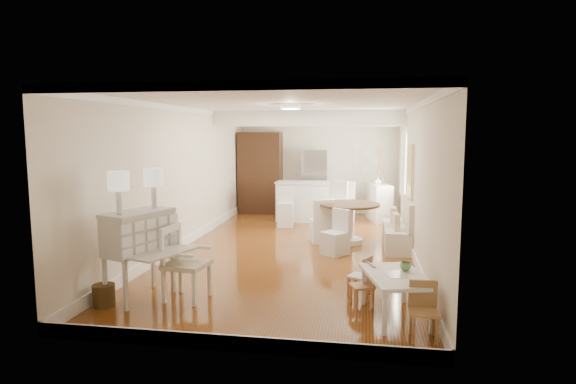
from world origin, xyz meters
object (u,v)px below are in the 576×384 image
(secretary_bureau, at_px, (140,255))
(kids_table, at_px, (395,296))
(slip_chair_near, at_px, (335,232))
(breakfast_counter, at_px, (316,202))
(sideboard, at_px, (379,203))
(pantry_cabinet, at_px, (260,173))
(bar_stool_left, at_px, (286,208))
(gustavian_armchair, at_px, (187,263))
(kids_chair_c, at_px, (424,311))
(kids_chair_a, at_px, (362,285))
(fridge, at_px, (327,183))
(bar_stool_right, at_px, (336,205))
(kids_chair_b, at_px, (359,276))
(wicker_basket, at_px, (104,295))
(dining_table, at_px, (349,224))
(slip_chair_far, at_px, (322,220))

(secretary_bureau, relative_size, kids_table, 1.11)
(slip_chair_near, relative_size, breakfast_counter, 0.42)
(sideboard, bearing_deg, breakfast_counter, 176.49)
(pantry_cabinet, bearing_deg, bar_stool_left, -61.16)
(gustavian_armchair, distance_m, kids_chair_c, 3.19)
(secretary_bureau, relative_size, kids_chair_a, 2.13)
(kids_chair_a, relative_size, pantry_cabinet, 0.25)
(kids_chair_a, height_order, kids_chair_c, kids_chair_c)
(bar_stool_left, distance_m, fridge, 2.10)
(bar_stool_left, distance_m, bar_stool_right, 1.23)
(bar_stool_left, relative_size, fridge, 0.52)
(kids_chair_b, distance_m, bar_stool_right, 4.78)
(kids_chair_a, distance_m, sideboard, 6.40)
(kids_chair_c, distance_m, bar_stool_right, 6.24)
(wicker_basket, distance_m, kids_chair_c, 4.10)
(wicker_basket, height_order, dining_table, dining_table)
(slip_chair_far, bearing_deg, breakfast_counter, -98.18)
(breakfast_counter, distance_m, sideboard, 1.65)
(pantry_cabinet, bearing_deg, kids_chair_a, -67.59)
(wicker_basket, bearing_deg, kids_table, 2.95)
(kids_table, xyz_separation_m, dining_table, (-0.70, 3.96, 0.14))
(kids_chair_c, relative_size, slip_chair_far, 0.71)
(breakfast_counter, bearing_deg, kids_chair_c, -74.56)
(gustavian_armchair, xyz_separation_m, kids_table, (2.80, -0.24, -0.23))
(wicker_basket, height_order, kids_chair_a, kids_chair_a)
(bar_stool_right, distance_m, fridge, 1.99)
(bar_stool_right, xyz_separation_m, sideboard, (1.05, 1.22, -0.09))
(kids_chair_b, height_order, fridge, fridge)
(kids_chair_c, bearing_deg, breakfast_counter, 104.51)
(sideboard, bearing_deg, wicker_basket, -134.16)
(wicker_basket, distance_m, slip_chair_near, 4.31)
(kids_chair_a, relative_size, slip_chair_far, 0.63)
(secretary_bureau, distance_m, bar_stool_right, 5.83)
(kids_chair_a, bearing_deg, kids_chair_c, 15.29)
(bar_stool_right, distance_m, pantry_cabinet, 3.05)
(slip_chair_far, bearing_deg, secretary_bureau, 43.72)
(wicker_basket, relative_size, slip_chair_far, 0.32)
(wicker_basket, relative_size, slip_chair_near, 0.34)
(bar_stool_left, bearing_deg, slip_chair_near, -66.10)
(kids_table, bearing_deg, sideboard, 90.24)
(slip_chair_near, height_order, bar_stool_left, bar_stool_left)
(kids_chair_a, relative_size, kids_chair_c, 0.89)
(kids_chair_b, bearing_deg, pantry_cabinet, -131.80)
(kids_table, distance_m, fridge, 7.58)
(kids_chair_c, xyz_separation_m, bar_stool_left, (-2.58, 6.14, 0.14))
(kids_chair_b, xyz_separation_m, pantry_cabinet, (-2.90, 6.69, 0.86))
(bar_stool_left, bearing_deg, breakfast_counter, 46.97)
(breakfast_counter, xyz_separation_m, fridge, (0.20, 1.05, 0.39))
(dining_table, bearing_deg, wicker_basket, -126.66)
(bar_stool_right, bearing_deg, slip_chair_near, -71.51)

